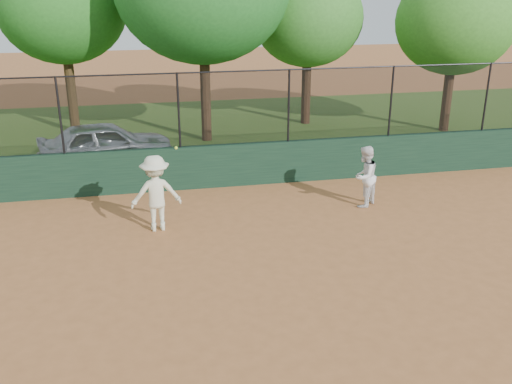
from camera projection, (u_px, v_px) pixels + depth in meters
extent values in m
plane|color=#B16939|center=(237.00, 298.00, 10.38)|extent=(80.00, 80.00, 0.00)
cube|color=#193724|center=(200.00, 167.00, 15.67)|extent=(26.00, 0.20, 1.20)
cube|color=#335119|center=(182.00, 134.00, 21.38)|extent=(36.00, 12.00, 0.01)
imported|color=#B2B8BC|center=(106.00, 144.00, 17.54)|extent=(4.29, 2.34, 1.38)
imported|color=white|center=(364.00, 176.00, 14.36)|extent=(0.97, 0.95, 1.57)
imported|color=beige|center=(156.00, 193.00, 12.93)|extent=(1.20, 0.75, 1.78)
sphere|color=#C9F135|center=(176.00, 148.00, 12.33)|extent=(0.07, 0.07, 0.07)
cube|color=black|center=(198.00, 110.00, 15.11)|extent=(26.00, 0.02, 2.00)
cylinder|color=black|center=(196.00, 73.00, 14.77)|extent=(26.00, 0.04, 0.04)
cylinder|color=black|center=(60.00, 116.00, 14.45)|extent=(0.06, 0.06, 2.00)
cylinder|color=black|center=(179.00, 111.00, 15.02)|extent=(0.06, 0.06, 2.00)
cylinder|color=black|center=(289.00, 106.00, 15.59)|extent=(0.06, 0.06, 2.00)
cylinder|color=black|center=(391.00, 101.00, 16.15)|extent=(0.06, 0.06, 2.00)
cylinder|color=black|center=(486.00, 97.00, 16.72)|extent=(0.06, 0.06, 2.00)
cylinder|color=#483119|center=(72.00, 96.00, 21.20)|extent=(0.36, 0.36, 2.75)
ellipsoid|color=#256A1E|center=(62.00, 8.00, 20.11)|extent=(4.51, 4.10, 3.89)
cylinder|color=#412917|center=(206.00, 99.00, 20.07)|extent=(0.36, 0.36, 2.96)
cylinder|color=#3D2414|center=(306.00, 93.00, 22.58)|extent=(0.36, 0.36, 2.43)
ellipsoid|color=#337024|center=(308.00, 18.00, 21.58)|extent=(4.21, 3.83, 3.64)
cylinder|color=#472B19|center=(447.00, 100.00, 21.49)|extent=(0.36, 0.36, 2.33)
ellipsoid|color=#347220|center=(456.00, 21.00, 20.49)|extent=(4.40, 4.00, 3.80)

